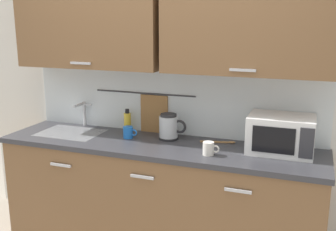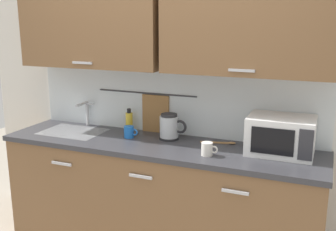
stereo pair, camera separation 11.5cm
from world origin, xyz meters
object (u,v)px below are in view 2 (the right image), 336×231
Objects in this scene: mug_near_sink at (129,132)px; wooden_spoon at (222,143)px; microwave at (281,135)px; mug_by_kettle at (207,149)px; electric_kettle at (170,127)px; dish_soap_bottle at (129,121)px.

wooden_spoon is (0.74, 0.14, -0.04)m from mug_near_sink.
microwave is 1.19m from mug_near_sink.
wooden_spoon is (-0.44, 0.07, -0.13)m from microwave.
mug_by_kettle is at bearing -94.78° from wooden_spoon.
microwave is at bearing -1.59° from electric_kettle.
dish_soap_bottle reaches higher than wooden_spoon.
microwave reaches higher than wooden_spoon.
mug_near_sink is 1.00× the size of mug_by_kettle.
mug_by_kettle is at bearing -33.75° from electric_kettle.
electric_kettle is at bearing 146.25° from mug_by_kettle.
mug_by_kettle reaches higher than wooden_spoon.
electric_kettle is (-0.86, 0.02, -0.03)m from microwave.
microwave is 1.28m from dish_soap_bottle.
mug_near_sink is (-0.32, -0.09, -0.05)m from electric_kettle.
microwave is 0.47m from wooden_spoon.
mug_near_sink is 0.44× the size of wooden_spoon.
microwave is 0.86m from electric_kettle.
dish_soap_bottle is 0.71× the size of wooden_spoon.
microwave is 2.35× the size of dish_soap_bottle.
mug_by_kettle is 0.44× the size of wooden_spoon.
microwave is at bearing 27.19° from mug_by_kettle.
microwave is at bearing -5.07° from dish_soap_bottle.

